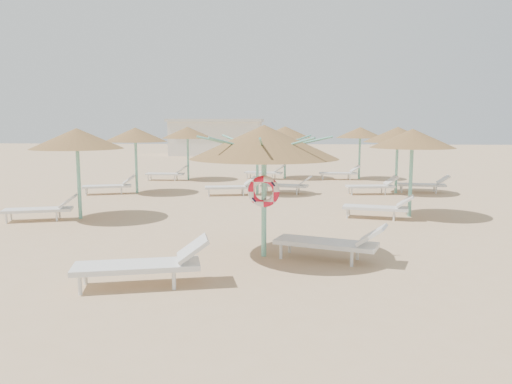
{
  "coord_description": "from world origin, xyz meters",
  "views": [
    {
      "loc": [
        0.73,
        -10.02,
        2.81
      ],
      "look_at": [
        -0.04,
        1.01,
        1.3
      ],
      "focal_mm": 35.0,
      "sensor_mm": 36.0,
      "label": 1
    }
  ],
  "objects": [
    {
      "name": "main_palapa",
      "position": [
        0.18,
        0.37,
        2.43
      ],
      "size": [
        3.12,
        3.12,
        2.8
      ],
      "color": "#6FC1A9",
      "rests_on": "ground"
    },
    {
      "name": "lounger_main_a",
      "position": [
        -1.76,
        -1.75,
        0.4
      ],
      "size": [
        2.42,
        1.24,
        0.85
      ],
      "rotation": [
        0.0,
        0.0,
        0.24
      ],
      "color": "silver",
      "rests_on": "ground"
    },
    {
      "name": "ground",
      "position": [
        0.0,
        0.0,
        0.0
      ],
      "size": [
        120.0,
        120.0,
        0.0
      ],
      "primitive_type": "plane",
      "color": "tan",
      "rests_on": "ground"
    },
    {
      "name": "palapa_field",
      "position": [
        -0.28,
        10.75,
        2.3
      ],
      "size": [
        14.9,
        14.32,
        2.7
      ],
      "color": "#6FC1A9",
      "rests_on": "ground"
    },
    {
      "name": "service_hut",
      "position": [
        -6.0,
        35.0,
        1.64
      ],
      "size": [
        8.4,
        4.4,
        3.25
      ],
      "color": "silver",
      "rests_on": "ground"
    },
    {
      "name": "lounger_main_b",
      "position": [
        1.62,
        0.11,
        0.39
      ],
      "size": [
        2.36,
        1.38,
        0.82
      ],
      "rotation": [
        0.0,
        0.0,
        -0.33
      ],
      "color": "silver",
      "rests_on": "ground"
    }
  ]
}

